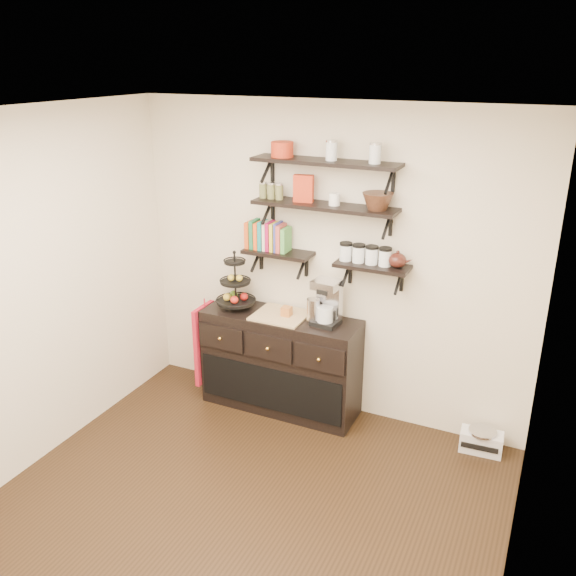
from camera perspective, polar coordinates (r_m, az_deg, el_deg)
The scene contains 23 objects.
floor at distance 4.50m, azimuth -5.40°, elevation -21.18°, with size 3.50×3.50×0.00m, color black.
ceiling at distance 3.36m, azimuth -7.00°, elevation 15.49°, with size 3.50×3.50×0.02m, color white.
back_wall at distance 5.19m, azimuth 3.84°, elevation 2.22°, with size 3.50×0.02×2.70m, color beige.
left_wall at distance 4.81m, azimuth -24.28°, elevation -1.19°, with size 0.02×3.50×2.70m, color beige.
right_wall at distance 3.29m, azimuth 21.63°, elevation -11.02°, with size 0.02×3.50×2.70m, color beige.
shelf_top at distance 4.86m, azimuth 3.52°, elevation 11.66°, with size 1.20×0.27×0.23m.
shelf_mid at distance 4.93m, azimuth 3.43°, elevation 7.64°, with size 1.20×0.27×0.23m.
shelf_low_left at distance 5.22m, azimuth -0.91°, elevation 3.28°, with size 0.60×0.25×0.23m.
shelf_low_right at distance 4.93m, azimuth 7.91°, elevation 2.00°, with size 0.60×0.25×0.23m.
cookbooks at distance 5.22m, azimuth -1.80°, elevation 4.82°, with size 0.36×0.15×0.26m.
glass_canisters at distance 4.92m, azimuth 7.23°, elevation 3.06°, with size 0.43×0.10×0.13m.
sideboard at distance 5.47m, azimuth -0.68°, elevation -6.94°, with size 1.40×0.50×0.92m.
fruit_stand at distance 5.41m, azimuth -4.89°, elevation -0.12°, with size 0.35×0.35×0.51m.
candle at distance 5.23m, azimuth -0.14°, elevation -2.19°, with size 0.08×0.08×0.08m, color #AD6027.
coffee_maker at distance 5.07m, azimuth 3.71°, elevation -1.38°, with size 0.23×0.22×0.40m.
thermal_carafe at distance 5.10m, azimuth 2.37°, elevation -2.18°, with size 0.11×0.11×0.22m, color silver.
apron at distance 5.69m, azimuth -7.80°, elevation -5.14°, with size 0.04×0.32×0.74m, color #B3132C.
radio at distance 5.31m, azimuth 17.63°, elevation -13.48°, with size 0.34×0.24×0.20m.
recipe_box at distance 4.97m, azimuth 1.46°, elevation 9.29°, with size 0.16×0.06×0.22m, color #B02C14.
walnut_bowl at distance 4.77m, azimuth 8.38°, elevation 8.03°, with size 0.24×0.24×0.13m, color black, non-canonical shape.
ramekins at distance 4.88m, azimuth 4.37°, elevation 8.28°, with size 0.09×0.09×0.10m, color white.
teapot at distance 4.85m, azimuth 10.21°, elevation 2.69°, with size 0.19×0.14×0.14m, color #371510, non-canonical shape.
red_pot at distance 4.99m, azimuth -0.55°, elevation 12.85°, with size 0.18×0.18×0.12m, color #B02C14.
Camera 1 is at (1.77, -2.84, 3.01)m, focal length 38.00 mm.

